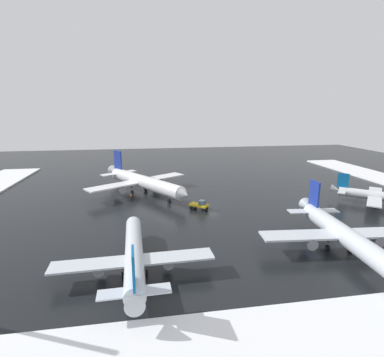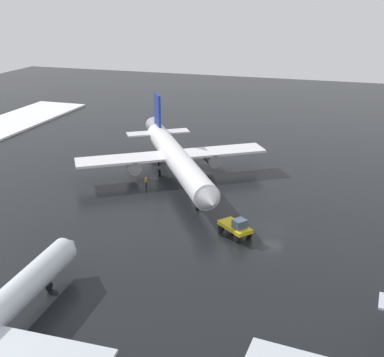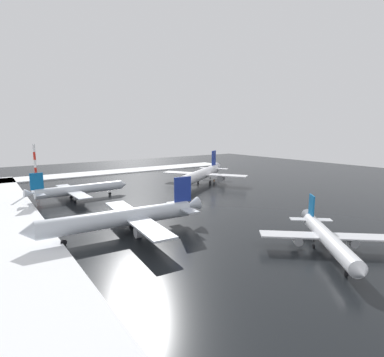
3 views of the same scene
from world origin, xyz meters
name	(u,v)px [view 3 (image 3 of 3)]	position (x,y,z in m)	size (l,w,h in m)	color
ground_plane	(204,198)	(0.00, 0.00, 0.00)	(240.00, 240.00, 0.00)	black
snow_bank_far	(2,230)	(0.00, -50.00, 0.22)	(152.00, 16.00, 0.45)	white
snow_bank_left	(117,172)	(-67.00, 0.00, 0.22)	(14.00, 116.00, 0.45)	white
airplane_distant_tail	(202,174)	(-17.99, 13.08, 3.78)	(29.18, 33.98, 11.44)	white
airplane_parked_starboard	(125,217)	(15.74, -31.00, 3.34)	(28.30, 34.06, 10.11)	silver
airplane_far_rear	(327,238)	(42.69, -7.79, 2.48)	(20.54, 19.20, 7.49)	silver
airplane_parked_portside	(79,190)	(-19.58, -30.05, 2.83)	(23.82, 28.78, 8.55)	silver
pushback_tug	(186,193)	(-4.22, -3.35, 1.28)	(4.95, 4.63, 2.50)	gold
ground_crew_mid_apron	(186,182)	(-21.35, 8.39, 0.97)	(0.36, 0.36, 1.71)	black
ground_crew_beside_wing	(214,181)	(-16.88, 17.86, 0.97)	(0.36, 0.36, 1.71)	black
antenna_mast	(35,168)	(-40.54, -37.83, 7.60)	(0.70, 0.70, 15.21)	red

